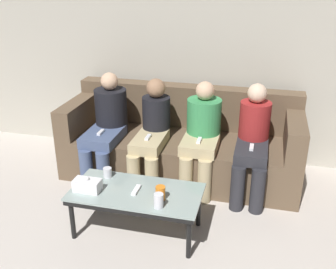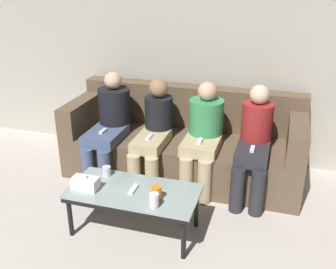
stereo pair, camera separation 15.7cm
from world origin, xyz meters
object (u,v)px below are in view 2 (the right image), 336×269
at_px(cup_near_right, 154,200).
at_px(seated_person_mid_left, 154,131).
at_px(coffee_table, 134,194).
at_px(cup_far_center, 157,193).
at_px(seated_person_mid_right, 203,133).
at_px(game_remote, 133,189).
at_px(couch, 184,144).
at_px(tissue_box, 85,183).
at_px(cup_near_left, 107,171).
at_px(seated_person_left_end, 110,122).
at_px(seated_person_right_end, 254,141).

distance_m(cup_near_right, seated_person_mid_left, 1.11).
relative_size(coffee_table, cup_far_center, 9.32).
distance_m(cup_far_center, seated_person_mid_right, 1.00).
xyz_separation_m(coffee_table, seated_person_mid_right, (0.38, 0.91, 0.22)).
bearing_deg(coffee_table, game_remote, 100.62).
bearing_deg(seated_person_mid_right, couch, 138.74).
height_order(game_remote, seated_person_mid_left, seated_person_mid_left).
xyz_separation_m(couch, seated_person_mid_right, (0.25, -0.22, 0.25)).
relative_size(tissue_box, game_remote, 1.47).
bearing_deg(seated_person_mid_left, cup_near_left, -105.78).
height_order(couch, seated_person_mid_left, seated_person_mid_left).
bearing_deg(couch, cup_near_left, -114.71).
relative_size(seated_person_left_end, seated_person_mid_right, 1.02).
distance_m(coffee_table, seated_person_mid_right, 1.01).
bearing_deg(seated_person_mid_left, cup_near_right, -71.25).
xyz_separation_m(couch, cup_near_right, (0.11, -1.31, 0.13)).
distance_m(cup_far_center, seated_person_mid_left, 1.00).
bearing_deg(cup_near_left, coffee_table, -27.08).
height_order(coffee_table, cup_near_left, cup_near_left).
distance_m(couch, coffee_table, 1.14).
xyz_separation_m(couch, game_remote, (-0.13, -1.13, 0.08)).
distance_m(coffee_table, game_remote, 0.05).
bearing_deg(seated_person_right_end, tissue_box, -142.28).
bearing_deg(tissue_box, couch, 67.03).
relative_size(cup_near_left, seated_person_right_end, 0.08).
height_order(seated_person_mid_left, seated_person_mid_right, seated_person_mid_right).
relative_size(cup_far_center, seated_person_mid_right, 0.11).
xyz_separation_m(cup_near_right, game_remote, (-0.24, 0.18, -0.05)).
bearing_deg(coffee_table, cup_near_right, -36.87).
distance_m(seated_person_mid_left, seated_person_right_end, 0.99).
height_order(couch, cup_near_right, couch).
bearing_deg(tissue_box, cup_near_right, -8.01).
bearing_deg(seated_person_right_end, coffee_table, -134.72).
relative_size(coffee_table, game_remote, 7.14).
distance_m(cup_far_center, seated_person_right_end, 1.16).
xyz_separation_m(coffee_table, cup_near_left, (-0.31, 0.16, 0.08)).
relative_size(coffee_table, seated_person_mid_right, 1.01).
relative_size(couch, seated_person_right_end, 2.26).
bearing_deg(seated_person_left_end, game_remote, -55.65).
bearing_deg(cup_near_right, cup_near_left, 148.42).
relative_size(couch, seated_person_mid_left, 2.30).
xyz_separation_m(coffee_table, cup_near_right, (0.24, -0.18, 0.10)).
distance_m(cup_near_left, cup_far_center, 0.59).
xyz_separation_m(cup_near_left, cup_far_center, (0.54, -0.23, 0.01)).
bearing_deg(cup_near_left, seated_person_right_end, 31.28).
relative_size(tissue_box, seated_person_mid_left, 0.21).
relative_size(game_remote, seated_person_mid_left, 0.14).
height_order(cup_near_right, seated_person_mid_left, seated_person_mid_left).
xyz_separation_m(couch, seated_person_right_end, (0.74, -0.25, 0.24)).
relative_size(cup_near_right, game_remote, 0.77).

